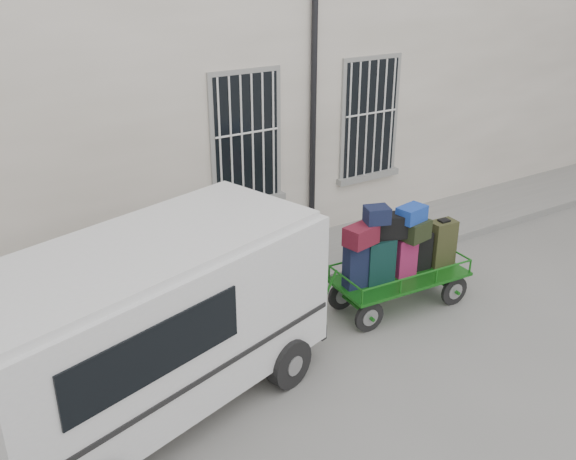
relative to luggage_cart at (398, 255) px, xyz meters
The scene contains 5 objects.
ground 1.15m from the luggage_cart, 167.70° to the right, with size 80.00×80.00×0.00m, color slate.
building 5.78m from the luggage_cart, 97.15° to the left, with size 24.00×5.15×6.00m.
sidewalk 2.32m from the luggage_cart, 108.12° to the left, with size 24.00×1.70×0.15m, color gray.
luggage_cart is the anchor object (origin of this frame).
van 4.14m from the luggage_cart, behind, with size 4.78×3.03×2.24m.
Camera 1 is at (-5.47, -6.47, 5.24)m, focal length 40.00 mm.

